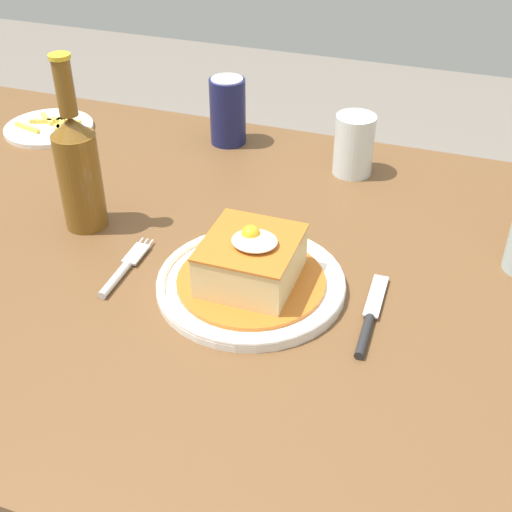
{
  "coord_description": "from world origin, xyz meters",
  "views": [
    {
      "loc": [
        0.32,
        -0.73,
        1.31
      ],
      "look_at": [
        0.07,
        -0.03,
        0.79
      ],
      "focal_mm": 47.62,
      "sensor_mm": 36.0,
      "label": 1
    }
  ],
  "objects_px": {
    "main_plate": "(251,283)",
    "fork": "(122,271)",
    "beer_bottle_amber": "(78,167)",
    "drinking_glass": "(354,149)",
    "knife": "(368,324)",
    "side_plate_fries": "(50,127)",
    "soda_can": "(228,111)"
  },
  "relations": [
    {
      "from": "knife",
      "to": "side_plate_fries",
      "type": "bearing_deg",
      "value": 152.55
    },
    {
      "from": "knife",
      "to": "soda_can",
      "type": "bearing_deg",
      "value": 129.47
    },
    {
      "from": "beer_bottle_amber",
      "to": "side_plate_fries",
      "type": "bearing_deg",
      "value": 132.23
    },
    {
      "from": "main_plate",
      "to": "side_plate_fries",
      "type": "relative_size",
      "value": 1.5
    },
    {
      "from": "knife",
      "to": "beer_bottle_amber",
      "type": "distance_m",
      "value": 0.48
    },
    {
      "from": "fork",
      "to": "knife",
      "type": "bearing_deg",
      "value": 0.69
    },
    {
      "from": "side_plate_fries",
      "to": "main_plate",
      "type": "bearing_deg",
      "value": -32.18
    },
    {
      "from": "fork",
      "to": "drinking_glass",
      "type": "bearing_deg",
      "value": 59.58
    },
    {
      "from": "soda_can",
      "to": "drinking_glass",
      "type": "relative_size",
      "value": 1.18
    },
    {
      "from": "knife",
      "to": "side_plate_fries",
      "type": "distance_m",
      "value": 0.79
    },
    {
      "from": "knife",
      "to": "soda_can",
      "type": "distance_m",
      "value": 0.56
    },
    {
      "from": "fork",
      "to": "beer_bottle_amber",
      "type": "bearing_deg",
      "value": 139.27
    },
    {
      "from": "knife",
      "to": "side_plate_fries",
      "type": "relative_size",
      "value": 0.97
    },
    {
      "from": "beer_bottle_amber",
      "to": "drinking_glass",
      "type": "relative_size",
      "value": 2.53
    },
    {
      "from": "drinking_glass",
      "to": "fork",
      "type": "bearing_deg",
      "value": -120.42
    },
    {
      "from": "main_plate",
      "to": "side_plate_fries",
      "type": "height_order",
      "value": "main_plate"
    },
    {
      "from": "fork",
      "to": "side_plate_fries",
      "type": "bearing_deg",
      "value": 134.26
    },
    {
      "from": "fork",
      "to": "main_plate",
      "type": "bearing_deg",
      "value": 9.7
    },
    {
      "from": "main_plate",
      "to": "drinking_glass",
      "type": "xyz_separation_m",
      "value": [
        0.05,
        0.37,
        0.04
      ]
    },
    {
      "from": "drinking_glass",
      "to": "soda_can",
      "type": "bearing_deg",
      "value": 170.63
    },
    {
      "from": "soda_can",
      "to": "drinking_glass",
      "type": "bearing_deg",
      "value": -9.37
    },
    {
      "from": "soda_can",
      "to": "beer_bottle_amber",
      "type": "distance_m",
      "value": 0.36
    },
    {
      "from": "fork",
      "to": "drinking_glass",
      "type": "xyz_separation_m",
      "value": [
        0.23,
        0.4,
        0.04
      ]
    },
    {
      "from": "drinking_glass",
      "to": "side_plate_fries",
      "type": "relative_size",
      "value": 0.62
    },
    {
      "from": "main_plate",
      "to": "fork",
      "type": "height_order",
      "value": "main_plate"
    },
    {
      "from": "fork",
      "to": "soda_can",
      "type": "height_order",
      "value": "soda_can"
    },
    {
      "from": "soda_can",
      "to": "fork",
      "type": "bearing_deg",
      "value": -88.31
    },
    {
      "from": "beer_bottle_amber",
      "to": "drinking_glass",
      "type": "distance_m",
      "value": 0.46
    },
    {
      "from": "main_plate",
      "to": "beer_bottle_amber",
      "type": "height_order",
      "value": "beer_bottle_amber"
    },
    {
      "from": "fork",
      "to": "soda_can",
      "type": "relative_size",
      "value": 1.14
    },
    {
      "from": "beer_bottle_amber",
      "to": "main_plate",
      "type": "bearing_deg",
      "value": -12.88
    },
    {
      "from": "soda_can",
      "to": "beer_bottle_amber",
      "type": "xyz_separation_m",
      "value": [
        -0.1,
        -0.34,
        0.04
      ]
    }
  ]
}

